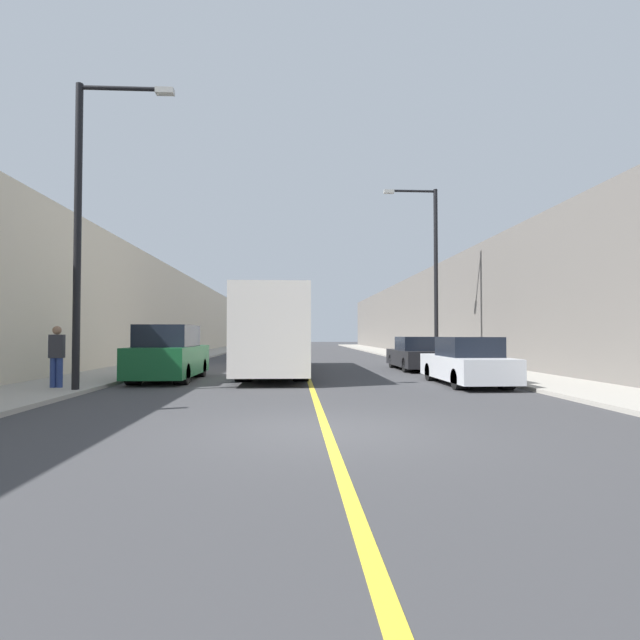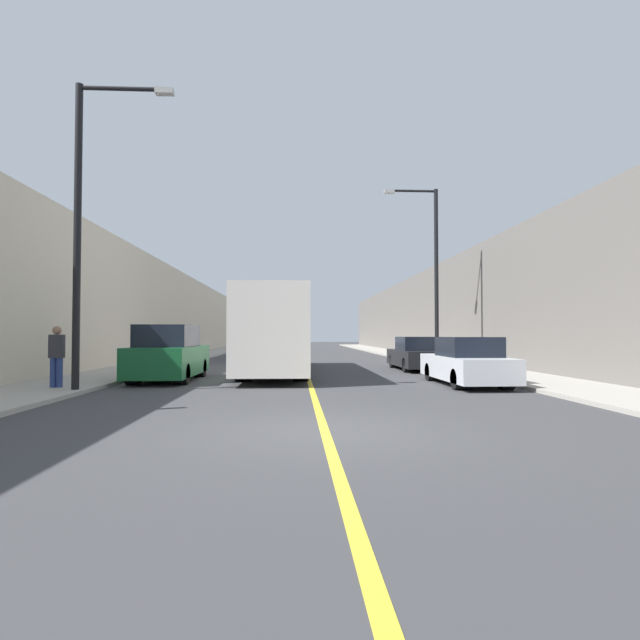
% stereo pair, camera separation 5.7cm
% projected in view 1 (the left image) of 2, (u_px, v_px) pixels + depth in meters
% --- Properties ---
extents(ground_plane, '(200.00, 200.00, 0.00)m').
position_uv_depth(ground_plane, '(326.00, 431.00, 8.34)').
color(ground_plane, '#38383A').
extents(sidewalk_left, '(2.93, 72.00, 0.11)m').
position_uv_depth(sidewalk_left, '(200.00, 355.00, 37.87)').
color(sidewalk_left, '#9E998E').
rests_on(sidewalk_left, ground).
extents(sidewalk_right, '(2.93, 72.00, 0.11)m').
position_uv_depth(sidewalk_right, '(399.00, 354.00, 38.69)').
color(sidewalk_right, '#9E998E').
rests_on(sidewalk_right, ground).
extents(building_row_left, '(4.00, 72.00, 6.39)m').
position_uv_depth(building_row_left, '(154.00, 314.00, 37.78)').
color(building_row_left, beige).
rests_on(building_row_left, ground).
extents(building_row_right, '(4.00, 72.00, 6.37)m').
position_uv_depth(building_row_right, '(442.00, 314.00, 38.97)').
color(building_row_right, '#66605B').
rests_on(building_row_right, ground).
extents(road_center_line, '(0.16, 72.00, 0.01)m').
position_uv_depth(road_center_line, '(300.00, 355.00, 38.28)').
color(road_center_line, gold).
rests_on(road_center_line, ground).
extents(bus, '(2.50, 12.28, 3.23)m').
position_uv_depth(bus, '(276.00, 331.00, 20.94)').
color(bus, silver).
rests_on(bus, ground).
extents(parked_suv_left, '(1.94, 4.83, 1.93)m').
position_uv_depth(parked_suv_left, '(169.00, 355.00, 17.39)').
color(parked_suv_left, '#145128').
rests_on(parked_suv_left, ground).
extents(car_right_near, '(1.76, 4.66, 1.53)m').
position_uv_depth(car_right_near, '(467.00, 363.00, 15.91)').
color(car_right_near, silver).
rests_on(car_right_near, ground).
extents(car_right_mid, '(1.83, 4.75, 1.51)m').
position_uv_depth(car_right_mid, '(416.00, 355.00, 22.59)').
color(car_right_mid, black).
rests_on(car_right_mid, ground).
extents(street_lamp_left, '(2.68, 0.24, 8.44)m').
position_uv_depth(street_lamp_left, '(86.00, 215.00, 13.70)').
color(street_lamp_left, black).
rests_on(street_lamp_left, sidewalk_left).
extents(street_lamp_right, '(2.68, 0.24, 8.69)m').
position_uv_depth(street_lamp_right, '(432.00, 265.00, 24.58)').
color(street_lamp_right, black).
rests_on(street_lamp_right, sidewalk_right).
extents(pedestrian, '(0.38, 0.24, 1.74)m').
position_uv_depth(pedestrian, '(57.00, 356.00, 14.11)').
color(pedestrian, navy).
rests_on(pedestrian, sidewalk_left).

